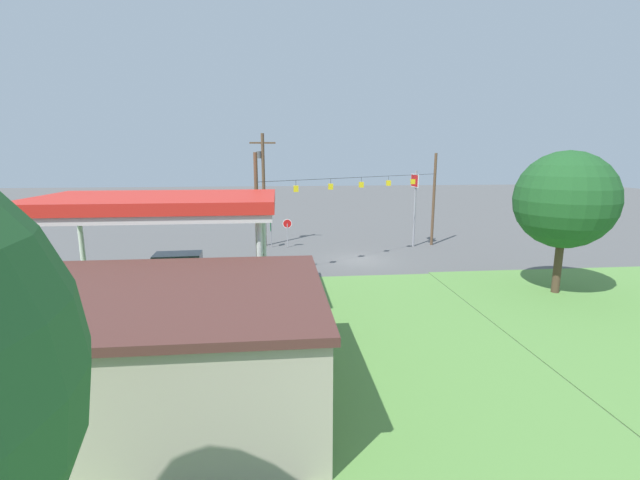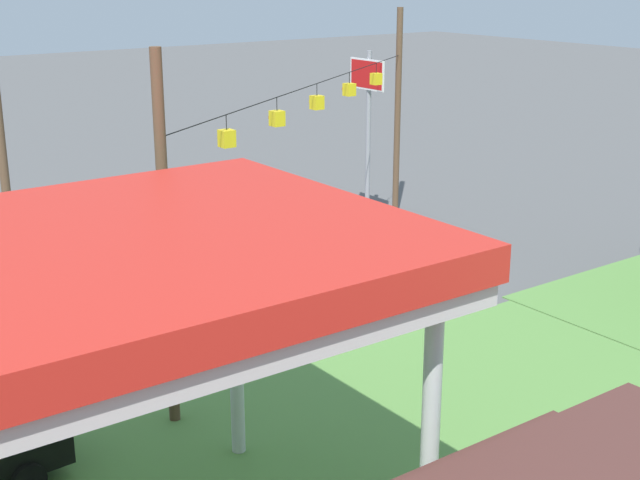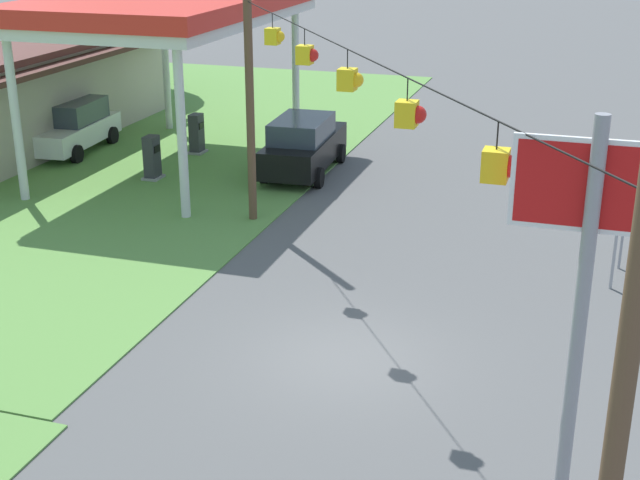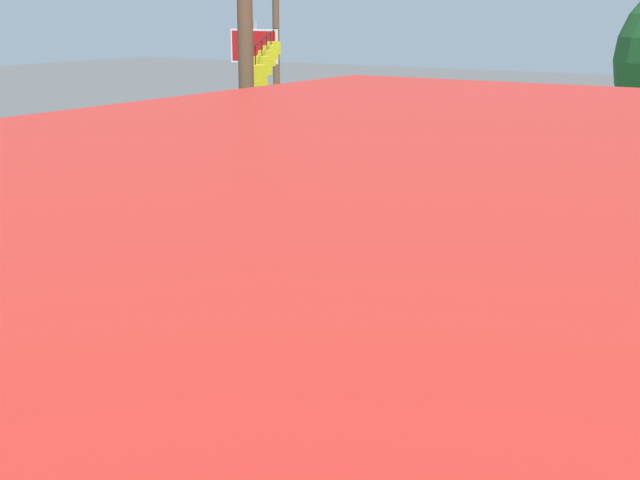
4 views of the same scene
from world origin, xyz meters
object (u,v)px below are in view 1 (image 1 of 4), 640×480
fuel_pump_far (129,299)px  gas_station_store (68,351)px  stop_sign_roadside (287,227)px  car_at_pumps_front (175,269)px  car_at_pumps_rear (117,330)px  tree_west_verge (565,200)px  gas_station_canopy (158,206)px  stop_sign_overhead (415,194)px  utility_pole_main (263,184)px  route_sign (271,228)px  fuel_pump_near (200,297)px

fuel_pump_far → gas_station_store: bearing=97.1°
gas_station_store → stop_sign_roadside: gas_station_store is taller
car_at_pumps_front → car_at_pumps_rear: 9.27m
car_at_pumps_front → tree_west_verge: bearing=167.3°
car_at_pumps_rear → stop_sign_roadside: bearing=65.3°
gas_station_store → car_at_pumps_rear: size_ratio=3.31×
gas_station_canopy → stop_sign_overhead: stop_sign_overhead is taller
utility_pole_main → stop_sign_overhead: bearing=172.9°
car_at_pumps_front → stop_sign_overhead: size_ratio=0.78×
utility_pole_main → route_sign: bearing=127.2°
gas_station_canopy → car_at_pumps_front: size_ratio=2.21×
gas_station_canopy → utility_pole_main: size_ratio=1.18×
fuel_pump_far → utility_pole_main: (-6.40, -15.92, 4.72)m
fuel_pump_near → stop_sign_roadside: (-4.89, -14.96, 1.09)m
fuel_pump_far → utility_pole_main: bearing=-111.9°
stop_sign_roadside → stop_sign_overhead: (-10.99, 0.66, 2.82)m
fuel_pump_near → car_at_pumps_rear: size_ratio=0.32×
gas_station_store → fuel_pump_far: gas_station_store is taller
tree_west_verge → gas_station_canopy: bearing=2.3°
gas_station_canopy → car_at_pumps_front: gas_station_canopy is taller
stop_sign_roadside → stop_sign_overhead: bearing=-3.4°
car_at_pumps_rear → stop_sign_overhead: (-18.35, -18.94, 3.66)m
fuel_pump_far → stop_sign_roadside: 17.20m
gas_station_store → tree_west_verge: size_ratio=1.93×
gas_station_canopy → stop_sign_overhead: 22.73m
car_at_pumps_front → car_at_pumps_rear: car_at_pumps_front is taller
gas_station_canopy → fuel_pump_near: (-1.76, -0.00, -4.74)m
car_at_pumps_front → gas_station_store: bearing=86.2°
car_at_pumps_rear → tree_west_verge: bearing=9.5°
stop_sign_roadside → gas_station_store: bearing=-107.3°
gas_station_canopy → fuel_pump_far: size_ratio=7.54×
car_at_pumps_front → fuel_pump_far: bearing=72.0°
gas_station_canopy → stop_sign_roadside: (-6.65, -14.96, -3.65)m
route_sign → tree_west_verge: tree_west_verge is taller
gas_station_store → route_sign: bearing=-104.0°
stop_sign_roadside → tree_west_verge: tree_west_verge is taller
fuel_pump_far → utility_pole_main: utility_pole_main is taller
fuel_pump_near → stop_sign_roadside: bearing=-108.1°
fuel_pump_far → stop_sign_overhead: (-19.41, -14.30, 3.91)m
stop_sign_overhead → tree_west_verge: bearing=107.7°
utility_pole_main → tree_west_verge: size_ratio=1.19×
stop_sign_overhead → tree_west_verge: 14.13m
stop_sign_roadside → stop_sign_overhead: size_ratio=0.38×
fuel_pump_far → tree_west_verge: size_ratio=0.19×
fuel_pump_near → tree_west_verge: bearing=-177.6°
fuel_pump_near → car_at_pumps_rear: (2.46, 4.64, 0.25)m
stop_sign_overhead → utility_pole_main: bearing=-7.1°
car_at_pumps_rear → gas_station_store: bearing=-94.0°
fuel_pump_far → stop_sign_roadside: stop_sign_roadside is taller
gas_station_store → tree_west_verge: tree_west_verge is taller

